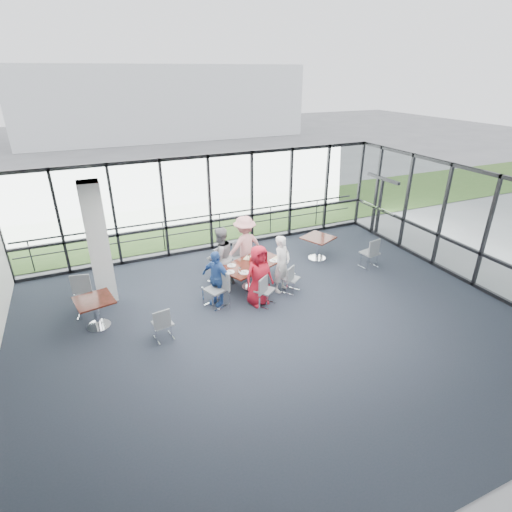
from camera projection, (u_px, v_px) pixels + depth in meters
name	position (u px, v px, depth m)	size (l,w,h in m)	color
floor	(277.00, 326.00, 9.61)	(12.00, 10.00, 0.02)	#212832
ceiling	(281.00, 197.00, 8.25)	(12.00, 10.00, 0.04)	silver
wall_front	(467.00, 436.00, 4.79)	(12.00, 0.10, 3.20)	silver
curtain_wall_back	(210.00, 204.00, 13.07)	(12.00, 0.10, 3.20)	white
curtain_wall_right	(471.00, 227.00, 11.13)	(0.10, 10.00, 3.20)	white
exit_door	(379.00, 208.00, 14.47)	(0.12, 1.60, 2.10)	black
structural_column	(98.00, 244.00, 10.09)	(0.50, 0.50, 3.20)	white
apron	(177.00, 207.00, 17.90)	(80.00, 70.00, 0.02)	slate
grass_strip	(189.00, 221.00, 16.23)	(80.00, 5.00, 0.01)	#315421
hangar_main	(160.00, 101.00, 36.30)	(24.00, 10.00, 6.00)	white
guard_rail	(206.00, 229.00, 14.03)	(0.06, 0.06, 12.00)	#2D2D33
main_table	(252.00, 268.00, 11.05)	(2.01, 1.57, 0.75)	#33180C
side_table_left	(95.00, 304.00, 9.32)	(0.97, 0.97, 0.75)	#33180C
side_table_right	(318.00, 240.00, 12.76)	(1.14, 1.14, 0.75)	#33180C
diner_near_left	(259.00, 276.00, 10.19)	(0.80, 0.52, 1.63)	#B01425
diner_near_right	(282.00, 264.00, 10.82)	(0.59, 0.43, 1.62)	silver
diner_far_left	(220.00, 257.00, 11.08)	(0.84, 0.52, 1.74)	gray
diner_far_right	(245.00, 246.00, 11.70)	(1.17, 0.60, 1.81)	pink
diner_end	(216.00, 278.00, 10.21)	(0.88, 0.48, 1.50)	#2F569F
chair_main_nl	(265.00, 290.00, 10.28)	(0.43, 0.43, 0.88)	slate
chair_main_nr	(291.00, 279.00, 10.91)	(0.40, 0.40, 0.82)	slate
chair_main_fl	(218.00, 266.00, 11.44)	(0.46, 0.46, 0.95)	slate
chair_main_fr	(240.00, 259.00, 12.00)	(0.42, 0.42, 0.86)	slate
chair_main_end	(216.00, 290.00, 10.21)	(0.47, 0.47, 0.97)	slate
chair_spare_la	(163.00, 323.00, 8.98)	(0.41, 0.41, 0.83)	slate
chair_spare_lb	(85.00, 297.00, 9.84)	(0.49, 0.49, 0.99)	slate
chair_spare_r	(370.00, 253.00, 12.26)	(0.47, 0.47, 0.96)	slate
plate_nl	(245.00, 272.00, 10.48)	(0.27, 0.27, 0.01)	white
plate_nr	(274.00, 261.00, 11.13)	(0.24, 0.24, 0.01)	white
plate_fl	(231.00, 265.00, 10.85)	(0.24, 0.24, 0.01)	white
plate_fr	(255.00, 254.00, 11.51)	(0.27, 0.27, 0.01)	white
plate_end	(230.00, 272.00, 10.50)	(0.24, 0.24, 0.01)	white
tumbler_a	(254.00, 266.00, 10.69)	(0.06, 0.06, 0.13)	white
tumbler_b	(261.00, 260.00, 11.01)	(0.07, 0.07, 0.14)	white
tumbler_c	(248.00, 258.00, 11.15)	(0.07, 0.07, 0.15)	white
tumbler_d	(240.00, 270.00, 10.44)	(0.08, 0.08, 0.15)	white
menu_a	(259.00, 270.00, 10.64)	(0.30, 0.21, 0.00)	white
menu_b	(277.00, 258.00, 11.31)	(0.28, 0.19, 0.00)	white
menu_c	(248.00, 258.00, 11.31)	(0.30, 0.21, 0.00)	white
condiment_caddy	(252.00, 262.00, 11.01)	(0.10, 0.07, 0.04)	black
ketchup_bottle	(250.00, 260.00, 10.95)	(0.06, 0.06, 0.18)	#A71B1D
green_bottle	(255.00, 259.00, 11.03)	(0.05, 0.05, 0.20)	#1A6B25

